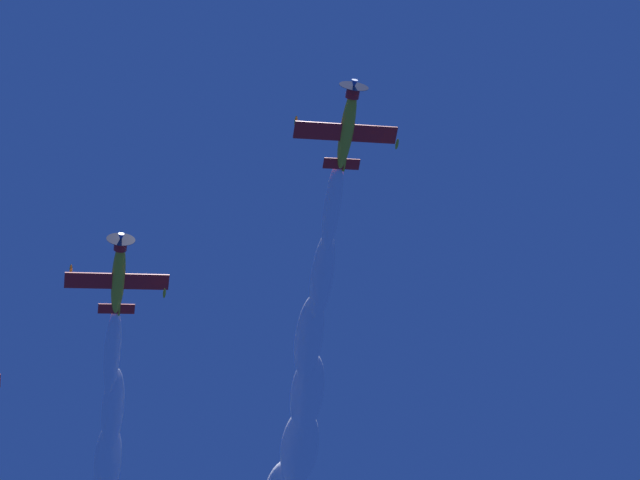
% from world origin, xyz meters
% --- Properties ---
extents(airplane_lead, '(7.49, 8.06, 2.82)m').
position_xyz_m(airplane_lead, '(4.17, 0.06, 80.85)').
color(airplane_lead, gold).
extents(airplane_left_wingman, '(7.49, 8.10, 2.83)m').
position_xyz_m(airplane_left_wingman, '(-15.61, -10.00, 79.76)').
color(airplane_left_wingman, gold).
extents(smoke_trail_lead, '(36.32, 16.28, 4.95)m').
position_xyz_m(smoke_trail_lead, '(-21.96, 10.36, 82.63)').
color(smoke_trail_lead, white).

